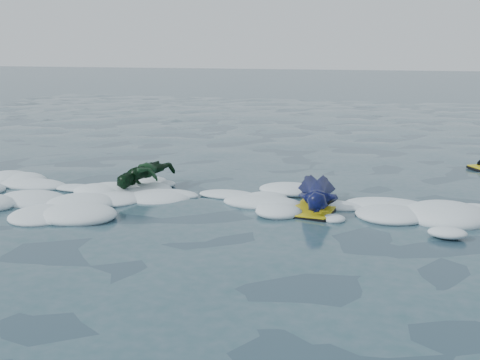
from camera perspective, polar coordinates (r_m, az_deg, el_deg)
name	(u,v)px	position (r m, az deg, el deg)	size (l,w,h in m)	color
ground	(159,221)	(9.08, -7.70, -3.83)	(120.00, 120.00, 0.00)	#1C3645
foam_band	(184,204)	(9.99, -5.29, -2.24)	(12.00, 3.10, 0.30)	white
prone_woman_unit	(317,195)	(9.65, 7.32, -1.39)	(0.93, 1.83, 0.46)	black
prone_child_unit	(145,177)	(10.86, -8.95, 0.26)	(0.93, 1.41, 0.51)	black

